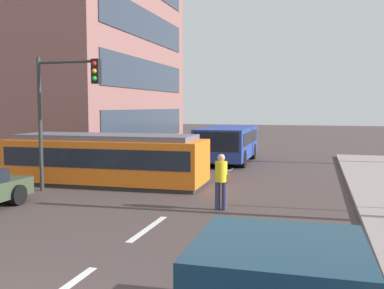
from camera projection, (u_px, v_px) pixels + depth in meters
The scene contains 9 objects.
ground_plane at pixel (192, 197), 14.80m from camera, with size 120.00×120.00×0.00m, color #453936.
lane_stripe_2 at pixel (148, 228), 10.97m from camera, with size 0.16×2.40×0.01m, color silver.
lane_stripe_3 at pixel (233, 167), 21.96m from camera, with size 0.16×2.40×0.01m, color silver.
lane_stripe_4 at pixel (250, 155), 27.71m from camera, with size 0.16×2.40×0.01m, color silver.
corner_building at pixel (42, 12), 30.42m from camera, with size 15.75×15.68×19.20m.
streetcar_tram at pixel (107, 158), 17.20m from camera, with size 7.84×2.75×1.97m.
city_bus at pixel (228, 142), 23.94m from camera, with size 2.58×5.98×1.93m.
pedestrian_crossing at pixel (221, 178), 12.87m from camera, with size 0.51×0.36×1.67m.
traffic_light_mast at pixel (63, 98), 15.35m from camera, with size 2.49×0.33×4.81m.
Camera 1 is at (4.02, -4.02, 3.05)m, focal length 40.92 mm.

